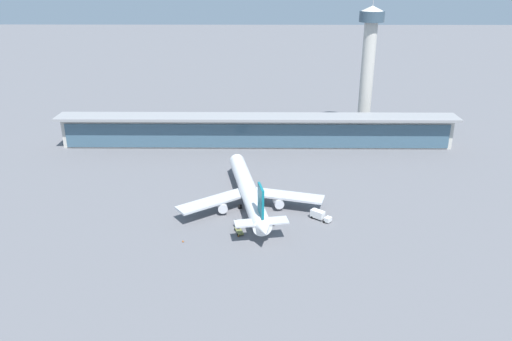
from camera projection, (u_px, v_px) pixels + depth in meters
ground_plane at (256, 210)px, 173.87m from camera, size 1200.00×1200.00×0.00m
airliner_on_stand at (248, 191)px, 174.70m from camera, size 50.87×66.93×17.90m
service_truck_near_nose_white at (320, 215)px, 166.40m from camera, size 7.09×6.43×3.10m
service_truck_under_wing_olive at (239, 230)px, 158.55m from camera, size 3.36×6.89×2.70m
service_truck_mid_apron_blue at (273, 221)px, 163.93m from camera, size 2.90×3.33×2.05m
terminal_building at (257, 130)px, 232.45m from camera, size 183.60×12.80×15.20m
control_tower at (368, 59)px, 244.62m from camera, size 12.00×12.00×66.46m
safety_cone_alpha at (183, 241)px, 153.34m from camera, size 0.62×0.62×0.70m
safety_cone_bravo at (238, 235)px, 156.52m from camera, size 0.62×0.62×0.70m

